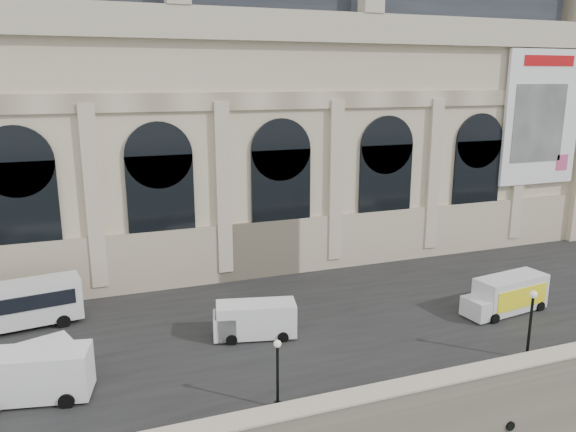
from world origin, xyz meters
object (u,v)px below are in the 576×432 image
object	(u,v)px
van_c	(251,320)
lamp_left	(278,375)
van_a	(12,376)
van_b	(25,376)
box_truck	(506,295)
lamp_right	(530,326)

from	to	relation	value
van_c	lamp_left	bearing A→B (deg)	-97.27
van_a	van_b	world-z (taller)	van_b
van_b	van_c	size ratio (longest dim) A/B	1.14
box_truck	lamp_left	world-z (taller)	lamp_left
van_a	van_c	xyz separation A→B (m)	(14.03, 2.61, -0.10)
van_a	lamp_left	bearing A→B (deg)	-24.29
van_b	lamp_left	bearing A→B (deg)	-23.80
van_b	van_c	world-z (taller)	van_b
van_a	box_truck	world-z (taller)	box_truck
lamp_left	lamp_right	distance (m)	16.04
van_a	van_c	size ratio (longest dim) A/B	1.09
box_truck	lamp_right	bearing A→B (deg)	-121.02
van_a	van_c	bearing A→B (deg)	10.55
van_b	box_truck	distance (m)	32.11
van_b	lamp_left	size ratio (longest dim) A/B	1.68
van_b	box_truck	xyz separation A→B (m)	(32.10, 0.53, -0.04)
lamp_left	lamp_right	xyz separation A→B (m)	(16.04, -0.28, 0.29)
van_c	lamp_right	size ratio (longest dim) A/B	1.28
van_a	box_truck	xyz separation A→B (m)	(32.74, 0.12, 0.04)
van_c	box_truck	distance (m)	18.88
van_b	lamp_right	size ratio (longest dim) A/B	1.46
van_b	lamp_left	xyz separation A→B (m)	(12.31, -5.43, 0.53)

